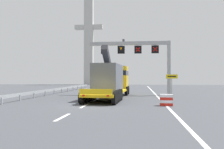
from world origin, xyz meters
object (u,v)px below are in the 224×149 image
at_px(exit_sign_yellow, 172,80).
at_px(bridge_pylon_distant, 89,37).
at_px(overhead_lane_gantry, 140,52).
at_px(crash_barrier_striped, 166,100).
at_px(heavy_haul_truck_yellow, 112,80).

xyz_separation_m(exit_sign_yellow, bridge_pylon_distant, (-19.76, 47.80, 13.32)).
xyz_separation_m(overhead_lane_gantry, bridge_pylon_distant, (-16.20, 44.84, 9.75)).
xyz_separation_m(exit_sign_yellow, crash_barrier_striped, (-1.56, -8.63, -1.46)).
bearing_deg(crash_barrier_striped, heavy_haul_truck_yellow, 124.40).
relative_size(crash_barrier_striped, bridge_pylon_distant, 0.04).
xyz_separation_m(heavy_haul_truck_yellow, bridge_pylon_distant, (-13.06, 48.91, 13.24)).
relative_size(heavy_haul_truck_yellow, bridge_pylon_distant, 0.48).
xyz_separation_m(heavy_haul_truck_yellow, crash_barrier_striped, (5.14, -7.51, -1.54)).
bearing_deg(exit_sign_yellow, overhead_lane_gantry, 140.27).
distance_m(heavy_haul_truck_yellow, exit_sign_yellow, 6.79).
bearing_deg(heavy_haul_truck_yellow, overhead_lane_gantry, 52.35).
bearing_deg(crash_barrier_striped, exit_sign_yellow, 79.78).
bearing_deg(heavy_haul_truck_yellow, exit_sign_yellow, 9.47).
height_order(exit_sign_yellow, bridge_pylon_distant, bridge_pylon_distant).
distance_m(exit_sign_yellow, crash_barrier_striped, 8.89).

